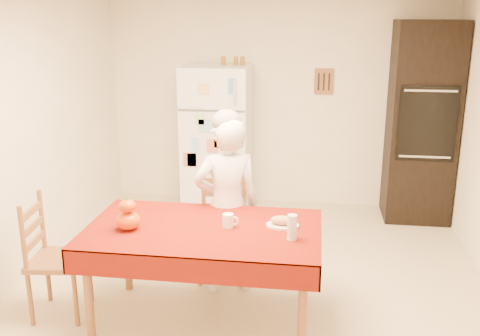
% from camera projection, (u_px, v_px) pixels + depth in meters
% --- Properties ---
extents(floor, '(4.50, 4.50, 0.00)m').
position_uv_depth(floor, '(253.00, 287.00, 4.58)').
color(floor, '#CBB592').
rests_on(floor, ground).
extents(room_shell, '(4.02, 4.52, 2.51)m').
position_uv_depth(room_shell, '(255.00, 99.00, 4.13)').
color(room_shell, white).
rests_on(room_shell, ground).
extents(refrigerator, '(0.75, 0.74, 1.70)m').
position_uv_depth(refrigerator, '(218.00, 139.00, 6.22)').
color(refrigerator, white).
rests_on(refrigerator, floor).
extents(oven_cabinet, '(0.70, 0.62, 2.20)m').
position_uv_depth(oven_cabinet, '(421.00, 123.00, 5.88)').
color(oven_cabinet, black).
rests_on(oven_cabinet, floor).
extents(dining_table, '(1.70, 1.00, 0.76)m').
position_uv_depth(dining_table, '(203.00, 236.00, 3.89)').
color(dining_table, brown).
rests_on(dining_table, floor).
extents(chair_far, '(0.45, 0.43, 0.95)m').
position_uv_depth(chair_far, '(223.00, 221.00, 4.69)').
color(chair_far, brown).
rests_on(chair_far, floor).
extents(chair_left, '(0.45, 0.46, 0.95)m').
position_uv_depth(chair_left, '(49.00, 253.00, 4.05)').
color(chair_left, brown).
rests_on(chair_left, floor).
extents(seated_woman, '(0.63, 0.51, 1.49)m').
position_uv_depth(seated_woman, '(227.00, 206.00, 4.35)').
color(seated_woman, silver).
rests_on(seated_woman, floor).
extents(coffee_mug, '(0.08, 0.08, 0.10)m').
position_uv_depth(coffee_mug, '(228.00, 221.00, 3.87)').
color(coffee_mug, white).
rests_on(coffee_mug, dining_table).
extents(pumpkin_lower, '(0.18, 0.18, 0.13)m').
position_uv_depth(pumpkin_lower, '(128.00, 221.00, 3.83)').
color(pumpkin_lower, '#DE5B05').
rests_on(pumpkin_lower, dining_table).
extents(pumpkin_upper, '(0.12, 0.12, 0.09)m').
position_uv_depth(pumpkin_upper, '(127.00, 206.00, 3.80)').
color(pumpkin_upper, red).
rests_on(pumpkin_upper, pumpkin_lower).
extents(wine_glass, '(0.07, 0.07, 0.18)m').
position_uv_depth(wine_glass, '(292.00, 227.00, 3.65)').
color(wine_glass, silver).
rests_on(wine_glass, dining_table).
extents(bread_plate, '(0.24, 0.24, 0.02)m').
position_uv_depth(bread_plate, '(282.00, 225.00, 3.89)').
color(bread_plate, silver).
rests_on(bread_plate, dining_table).
extents(bread_loaf, '(0.18, 0.10, 0.06)m').
position_uv_depth(bread_loaf, '(283.00, 220.00, 3.88)').
color(bread_loaf, tan).
rests_on(bread_loaf, bread_plate).
extents(spice_jar_left, '(0.05, 0.05, 0.10)m').
position_uv_depth(spice_jar_left, '(223.00, 61.00, 6.01)').
color(spice_jar_left, brown).
rests_on(spice_jar_left, refrigerator).
extents(spice_jar_mid, '(0.05, 0.05, 0.10)m').
position_uv_depth(spice_jar_mid, '(236.00, 61.00, 5.99)').
color(spice_jar_mid, '#8A5B19').
rests_on(spice_jar_mid, refrigerator).
extents(spice_jar_right, '(0.05, 0.05, 0.10)m').
position_uv_depth(spice_jar_right, '(243.00, 61.00, 5.98)').
color(spice_jar_right, brown).
rests_on(spice_jar_right, refrigerator).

